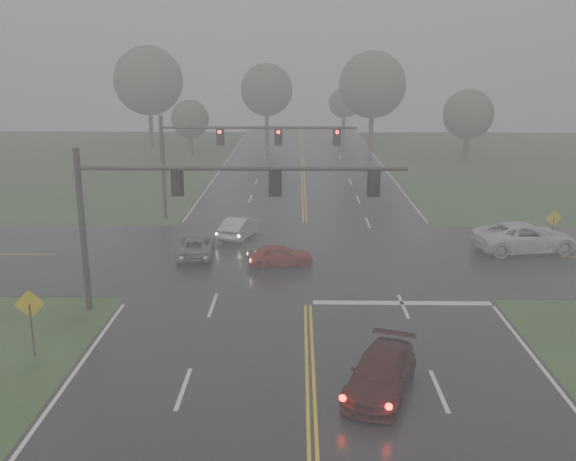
{
  "coord_description": "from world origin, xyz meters",
  "views": [
    {
      "loc": [
        -0.46,
        -14.36,
        11.24
      ],
      "look_at": [
        -0.97,
        16.0,
        3.16
      ],
      "focal_mm": 40.0,
      "sensor_mm": 36.0,
      "label": 1
    }
  ],
  "objects_px": {
    "pickup_white": "(524,251)",
    "signal_gantry_far": "(223,146)",
    "sedan_silver": "(241,238)",
    "sedan_maroon": "(380,392)",
    "signal_gantry_near": "(182,198)",
    "sedan_red": "(280,266)",
    "car_grey": "(196,256)"
  },
  "relations": [
    {
      "from": "sedan_red",
      "to": "pickup_white",
      "type": "height_order",
      "value": "pickup_white"
    },
    {
      "from": "sedan_maroon",
      "to": "signal_gantry_near",
      "type": "bearing_deg",
      "value": 156.67
    },
    {
      "from": "signal_gantry_far",
      "to": "signal_gantry_near",
      "type": "bearing_deg",
      "value": -89.27
    },
    {
      "from": "sedan_red",
      "to": "signal_gantry_near",
      "type": "distance_m",
      "value": 9.47
    },
    {
      "from": "sedan_silver",
      "to": "car_grey",
      "type": "distance_m",
      "value": 4.72
    },
    {
      "from": "pickup_white",
      "to": "signal_gantry_far",
      "type": "height_order",
      "value": "signal_gantry_far"
    },
    {
      "from": "signal_gantry_near",
      "to": "signal_gantry_far",
      "type": "distance_m",
      "value": 17.73
    },
    {
      "from": "pickup_white",
      "to": "sedan_red",
      "type": "bearing_deg",
      "value": 92.5
    },
    {
      "from": "signal_gantry_near",
      "to": "signal_gantry_far",
      "type": "height_order",
      "value": "signal_gantry_near"
    },
    {
      "from": "signal_gantry_near",
      "to": "car_grey",
      "type": "bearing_deg",
      "value": 95.88
    },
    {
      "from": "car_grey",
      "to": "pickup_white",
      "type": "height_order",
      "value": "pickup_white"
    },
    {
      "from": "sedan_red",
      "to": "car_grey",
      "type": "distance_m",
      "value": 5.31
    },
    {
      "from": "pickup_white",
      "to": "signal_gantry_near",
      "type": "xyz_separation_m",
      "value": [
        -18.92,
        -9.76,
        5.33
      ]
    },
    {
      "from": "car_grey",
      "to": "sedan_silver",
      "type": "bearing_deg",
      "value": -123.22
    },
    {
      "from": "sedan_silver",
      "to": "pickup_white",
      "type": "distance_m",
      "value": 17.75
    },
    {
      "from": "pickup_white",
      "to": "sedan_silver",
      "type": "bearing_deg",
      "value": 71.5
    },
    {
      "from": "sedan_silver",
      "to": "car_grey",
      "type": "height_order",
      "value": "sedan_silver"
    },
    {
      "from": "sedan_maroon",
      "to": "signal_gantry_near",
      "type": "relative_size",
      "value": 0.32
    },
    {
      "from": "car_grey",
      "to": "signal_gantry_near",
      "type": "relative_size",
      "value": 0.3
    },
    {
      "from": "sedan_silver",
      "to": "signal_gantry_far",
      "type": "height_order",
      "value": "signal_gantry_far"
    },
    {
      "from": "sedan_maroon",
      "to": "car_grey",
      "type": "distance_m",
      "value": 18.25
    },
    {
      "from": "sedan_red",
      "to": "car_grey",
      "type": "bearing_deg",
      "value": 60.08
    },
    {
      "from": "sedan_maroon",
      "to": "signal_gantry_near",
      "type": "distance_m",
      "value": 12.22
    },
    {
      "from": "sedan_silver",
      "to": "signal_gantry_near",
      "type": "xyz_separation_m",
      "value": [
        -1.39,
        -12.57,
        5.33
      ]
    },
    {
      "from": "sedan_maroon",
      "to": "signal_gantry_far",
      "type": "relative_size",
      "value": 0.34
    },
    {
      "from": "sedan_silver",
      "to": "pickup_white",
      "type": "bearing_deg",
      "value": -170.52
    },
    {
      "from": "pickup_white",
      "to": "signal_gantry_near",
      "type": "bearing_deg",
      "value": 107.91
    },
    {
      "from": "sedan_silver",
      "to": "sedan_maroon",
      "type": "bearing_deg",
      "value": 127.0
    },
    {
      "from": "sedan_maroon",
      "to": "pickup_white",
      "type": "height_order",
      "value": "pickup_white"
    },
    {
      "from": "sedan_maroon",
      "to": "sedan_red",
      "type": "relative_size",
      "value": 1.29
    },
    {
      "from": "sedan_maroon",
      "to": "signal_gantry_far",
      "type": "distance_m",
      "value": 27.07
    },
    {
      "from": "signal_gantry_near",
      "to": "signal_gantry_far",
      "type": "bearing_deg",
      "value": 90.73
    }
  ]
}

